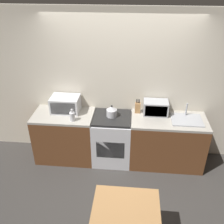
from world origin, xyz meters
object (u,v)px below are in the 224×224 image
microwave (65,104)px  bottle (72,116)px  toaster_oven (156,108)px  kettle (112,111)px  dining_table (126,216)px  stove_range (112,139)px

microwave → bottle: 0.35m
microwave → toaster_oven: bearing=1.6°
toaster_oven → kettle: bearing=-169.6°
microwave → dining_table: bearing=-58.3°
bottle → dining_table: bearing=-58.3°
dining_table → bottle: bearing=121.7°
stove_range → bottle: bearing=-164.2°
toaster_oven → bottle: bearing=-166.0°
kettle → microwave: microwave is taller
microwave → bottle: microwave is taller
stove_range → kettle: size_ratio=4.35×
dining_table → microwave: bearing=121.7°
toaster_oven → microwave: bearing=-178.4°
kettle → microwave: 0.82m
dining_table → kettle: bearing=100.5°
stove_range → kettle: 0.54m
kettle → bottle: (-0.62, -0.20, -0.01)m
microwave → bottle: bearing=-58.1°
kettle → toaster_oven: toaster_oven is taller
stove_range → bottle: (-0.63, -0.18, 0.53)m
stove_range → microwave: bearing=171.8°
bottle → stove_range: bearing=15.8°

